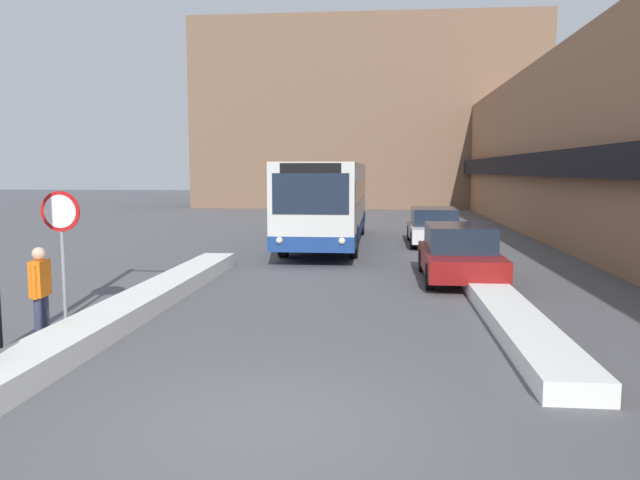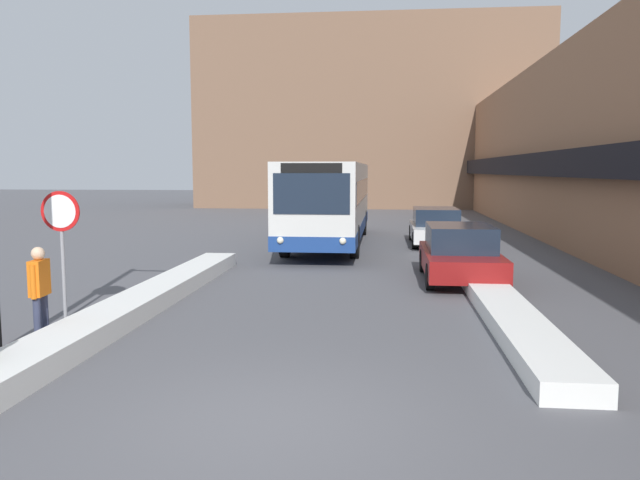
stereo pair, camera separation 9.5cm
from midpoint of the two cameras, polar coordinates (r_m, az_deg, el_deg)
ground_plane at (r=7.31m, az=-4.44°, el=-16.39°), size 160.00×160.00×0.00m
building_row_right at (r=31.85m, az=22.11°, el=7.45°), size 5.50×60.00×7.35m
building_backdrop_far at (r=49.46m, az=4.65°, el=11.19°), size 26.00×8.00×13.95m
snow_bank_left at (r=13.13m, az=-15.84°, el=-5.47°), size 0.90×12.31×0.36m
snow_bank_right at (r=13.20m, az=16.25°, el=-5.53°), size 0.90×10.55×0.32m
city_bus at (r=23.74m, az=1.02°, el=3.64°), size 2.56×11.95×3.07m
parked_car_front at (r=16.38m, az=12.83°, el=-1.16°), size 1.87×4.24×1.43m
parked_car_middle at (r=24.18m, az=10.64°, el=1.24°), size 1.88×4.52×1.39m
stop_sign at (r=12.67m, az=-22.40°, el=1.15°), size 0.76×0.08×2.44m
street_lamp at (r=10.50m, az=-26.88°, el=10.60°), size 1.46×0.36×5.96m
pedestrian at (r=11.19m, az=-24.04°, el=-3.80°), size 0.24×0.51×1.59m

